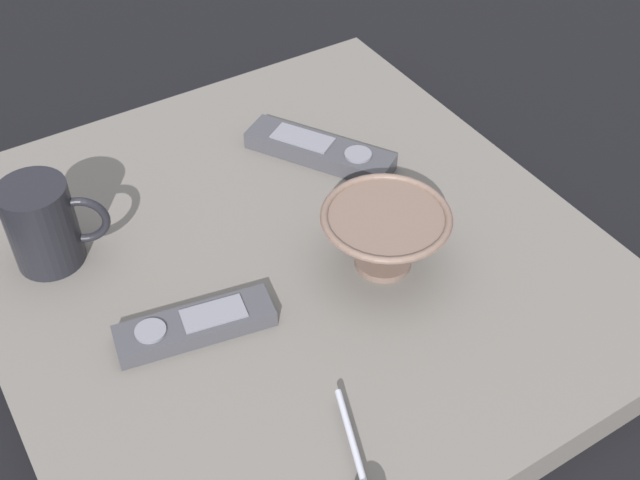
# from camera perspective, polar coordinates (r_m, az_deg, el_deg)

# --- Properties ---
(ground_plane) EXTENTS (6.00, 6.00, 0.00)m
(ground_plane) POSITION_cam_1_polar(r_m,az_deg,el_deg) (0.90, -2.33, -2.58)
(ground_plane) COLOR black
(table) EXTENTS (0.63, 0.68, 0.04)m
(table) POSITION_cam_1_polar(r_m,az_deg,el_deg) (0.89, -2.37, -1.63)
(table) COLOR #5B5651
(table) RESTS_ON ground
(cereal_bowl) EXTENTS (0.14, 0.14, 0.07)m
(cereal_bowl) POSITION_cam_1_polar(r_m,az_deg,el_deg) (0.83, 4.66, 0.30)
(cereal_bowl) COLOR brown
(cereal_bowl) RESTS_ON table
(coffee_mug) EXTENTS (0.10, 0.07, 0.10)m
(coffee_mug) POSITION_cam_1_polar(r_m,az_deg,el_deg) (0.87, -19.14, 1.06)
(coffee_mug) COLOR black
(coffee_mug) RESTS_ON table
(tv_remote_near) EXTENTS (0.14, 0.18, 0.02)m
(tv_remote_near) POSITION_cam_1_polar(r_m,az_deg,el_deg) (0.98, -0.02, 6.42)
(tv_remote_near) COLOR #38383D
(tv_remote_near) RESTS_ON table
(tv_remote_far) EXTENTS (0.16, 0.07, 0.02)m
(tv_remote_far) POSITION_cam_1_polar(r_m,az_deg,el_deg) (0.79, -8.95, -6.06)
(tv_remote_far) COLOR #38383D
(tv_remote_far) RESTS_ON table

